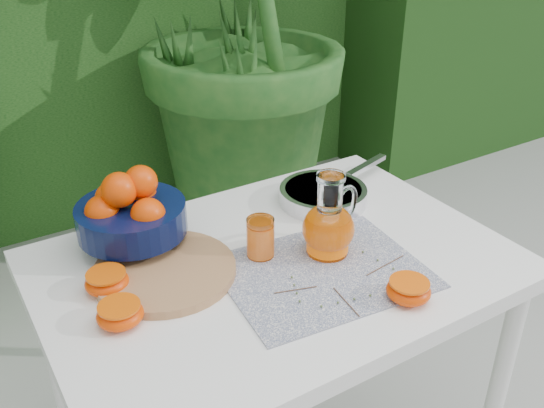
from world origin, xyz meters
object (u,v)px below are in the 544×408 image
white_table (277,290)px  cutting_board (165,271)px  juice_pitcher (329,226)px  saute_pan (324,194)px  fruit_bowl (130,212)px

white_table → cutting_board: bearing=161.4°
cutting_board → white_table: bearing=-18.6°
white_table → juice_pitcher: size_ratio=5.28×
white_table → saute_pan: bearing=33.8°
cutting_board → fruit_bowl: 0.16m
white_table → juice_pitcher: bearing=-17.0°
fruit_bowl → saute_pan: 0.49m
juice_pitcher → saute_pan: 0.24m
white_table → fruit_bowl: (-0.24, 0.22, 0.17)m
cutting_board → saute_pan: (0.47, 0.09, 0.01)m
cutting_board → fruit_bowl: bearing=95.8°
cutting_board → juice_pitcher: size_ratio=1.58×
cutting_board → juice_pitcher: juice_pitcher is taller
cutting_board → saute_pan: size_ratio=0.73×
cutting_board → juice_pitcher: bearing=-18.1°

